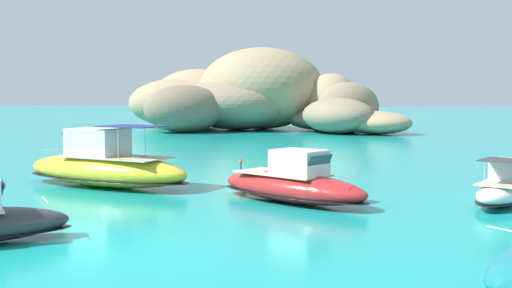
# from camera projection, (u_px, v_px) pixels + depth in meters

# --- Properties ---
(ground_plane) EXTENTS (400.00, 400.00, 0.00)m
(ground_plane) POSITION_uv_depth(u_px,v_px,m) (122.00, 251.00, 18.79)
(ground_plane) COLOR teal
(islet_large) EXTENTS (30.45, 25.06, 10.48)m
(islet_large) POSITION_uv_depth(u_px,v_px,m) (227.00, 97.00, 82.71)
(islet_large) COLOR #9E8966
(islet_large) RESTS_ON ground
(islet_small) EXTENTS (17.46, 17.16, 7.09)m
(islet_small) POSITION_uv_depth(u_px,v_px,m) (340.00, 112.00, 76.29)
(islet_small) COLOR #9E8966
(islet_small) RESTS_ON ground
(motorboat_yellow) EXTENTS (10.29, 5.67, 3.09)m
(motorboat_yellow) POSITION_uv_depth(u_px,v_px,m) (105.00, 167.00, 31.72)
(motorboat_yellow) COLOR yellow
(motorboat_yellow) RESTS_ON ground
(motorboat_red) EXTENTS (7.79, 6.02, 2.28)m
(motorboat_red) POSITION_uv_depth(u_px,v_px,m) (293.00, 185.00, 27.19)
(motorboat_red) COLOR red
(motorboat_red) RESTS_ON ground
(motorboat_white) EXTENTS (4.28, 6.45, 1.96)m
(motorboat_white) POSITION_uv_depth(u_px,v_px,m) (507.00, 188.00, 26.98)
(motorboat_white) COLOR white
(motorboat_white) RESTS_ON ground
(channel_buoy) EXTENTS (0.56, 0.56, 1.48)m
(channel_buoy) POSITION_uv_depth(u_px,v_px,m) (241.00, 180.00, 31.63)
(channel_buoy) COLOR #E54C19
(channel_buoy) RESTS_ON ground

